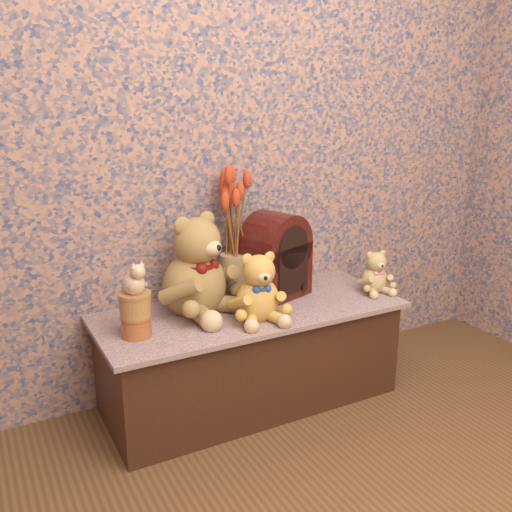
{
  "coord_description": "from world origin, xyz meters",
  "views": [
    {
      "loc": [
        -1.02,
        -0.71,
        1.29
      ],
      "look_at": [
        0.0,
        1.19,
        0.67
      ],
      "focal_mm": 39.7,
      "sensor_mm": 36.0,
      "label": 1
    }
  ],
  "objects": [
    {
      "name": "display_shelf",
      "position": [
        0.0,
        1.24,
        0.21
      ],
      "size": [
        1.28,
        0.53,
        0.43
      ],
      "primitive_type": "cube",
      "color": "#374571",
      "rests_on": "ground"
    },
    {
      "name": "biscuit_tin_lower",
      "position": [
        -0.5,
        1.19,
        0.47
      ],
      "size": [
        0.13,
        0.13,
        0.08
      ],
      "primitive_type": "cylinder",
      "rotation": [
        0.0,
        0.0,
        0.28
      ],
      "color": "#BC8537",
      "rests_on": "display_shelf"
    },
    {
      "name": "teddy_small",
      "position": [
        0.59,
        1.17,
        0.53
      ],
      "size": [
        0.19,
        0.22,
        0.21
      ],
      "primitive_type": null,
      "rotation": [
        0.0,
        0.0,
        -0.17
      ],
      "color": "tan",
      "rests_on": "display_shelf"
    },
    {
      "name": "cat_figurine",
      "position": [
        -0.5,
        1.19,
        0.66
      ],
      "size": [
        0.12,
        0.13,
        0.13
      ],
      "primitive_type": null,
      "rotation": [
        0.0,
        0.0,
        0.29
      ],
      "color": "silver",
      "rests_on": "biscuit_tin_upper"
    },
    {
      "name": "dried_stalks",
      "position": [
        -0.0,
        1.39,
        0.84
      ],
      "size": [
        0.29,
        0.29,
        0.43
      ],
      "primitive_type": null,
      "rotation": [
        0.0,
        0.0,
        -0.34
      ],
      "color": "#C53F1F",
      "rests_on": "ceramic_vase"
    },
    {
      "name": "cathedral_radio",
      "position": [
        0.17,
        1.33,
        0.61
      ],
      "size": [
        0.32,
        0.27,
        0.37
      ],
      "primitive_type": null,
      "rotation": [
        0.0,
        0.0,
        0.32
      ],
      "color": "#390D0A",
      "rests_on": "display_shelf"
    },
    {
      "name": "ceramic_vase",
      "position": [
        -0.0,
        1.39,
        0.53
      ],
      "size": [
        0.14,
        0.14,
        0.2
      ],
      "primitive_type": "cylinder",
      "rotation": [
        0.0,
        0.0,
        -0.21
      ],
      "color": "tan",
      "rests_on": "display_shelf"
    },
    {
      "name": "teddy_medium",
      "position": [
        -0.02,
        1.14,
        0.57
      ],
      "size": [
        0.27,
        0.31,
        0.29
      ],
      "primitive_type": null,
      "rotation": [
        0.0,
        0.0,
        -0.16
      ],
      "color": "#C38437",
      "rests_on": "display_shelf"
    },
    {
      "name": "biscuit_tin_upper",
      "position": [
        -0.5,
        1.19,
        0.55
      ],
      "size": [
        0.13,
        0.13,
        0.09
      ],
      "primitive_type": "cylinder",
      "rotation": [
        0.0,
        0.0,
        0.15
      ],
      "color": "#D5B45D",
      "rests_on": "biscuit_tin_lower"
    },
    {
      "name": "teddy_large",
      "position": [
        -0.21,
        1.32,
        0.65
      ],
      "size": [
        0.49,
        0.52,
        0.44
      ],
      "primitive_type": null,
      "rotation": [
        0.0,
        0.0,
        0.42
      ],
      "color": "olive",
      "rests_on": "display_shelf"
    }
  ]
}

